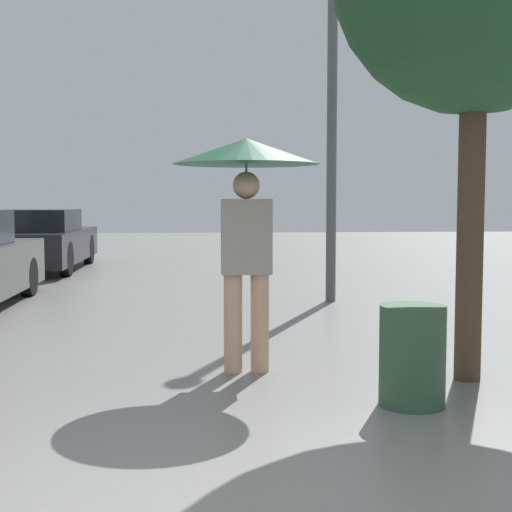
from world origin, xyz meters
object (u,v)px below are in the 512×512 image
(trash_bin, at_px, (412,356))
(pedestrian, at_px, (246,181))
(parked_car_farthest, at_px, (40,241))
(street_lamp, at_px, (332,90))

(trash_bin, bearing_deg, pedestrian, 134.98)
(pedestrian, bearing_deg, parked_car_farthest, 111.48)
(parked_car_farthest, bearing_deg, pedestrian, -68.52)
(trash_bin, bearing_deg, street_lamp, 85.38)
(parked_car_farthest, xyz_separation_m, street_lamp, (5.16, -5.14, 2.38))
(pedestrian, relative_size, parked_car_farthest, 0.42)
(street_lamp, height_order, trash_bin, street_lamp)
(pedestrian, xyz_separation_m, street_lamp, (1.50, 4.15, 1.39))
(street_lamp, relative_size, trash_bin, 7.37)
(pedestrian, xyz_separation_m, trash_bin, (1.08, -1.08, -1.24))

